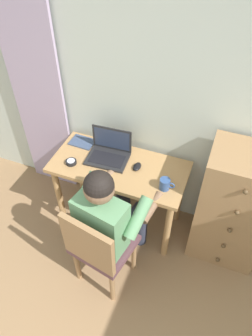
{
  "coord_description": "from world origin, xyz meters",
  "views": [
    {
      "loc": [
        0.27,
        0.16,
        2.55
      ],
      "look_at": [
        -0.35,
        1.77,
        0.83
      ],
      "focal_mm": 33.74,
      "sensor_mm": 36.0,
      "label": 1
    }
  ],
  "objects_px": {
    "person_seated": "(111,215)",
    "notebook_pad": "(82,142)",
    "desk_clock": "(71,162)",
    "chair": "(99,247)",
    "laptop": "(109,152)",
    "dresser": "(234,208)",
    "desk": "(119,176)",
    "coffee_mug": "(165,184)",
    "computer_mouse": "(137,167)"
  },
  "relations": [
    {
      "from": "person_seated",
      "to": "notebook_pad",
      "type": "height_order",
      "value": "person_seated"
    },
    {
      "from": "desk_clock",
      "to": "chair",
      "type": "bearing_deg",
      "value": -47.5
    },
    {
      "from": "chair",
      "to": "laptop",
      "type": "bearing_deg",
      "value": 106.48
    },
    {
      "from": "laptop",
      "to": "desk_clock",
      "type": "height_order",
      "value": "laptop"
    },
    {
      "from": "chair",
      "to": "desk_clock",
      "type": "xyz_separation_m",
      "value": [
        -0.47,
        0.51,
        0.25
      ]
    },
    {
      "from": "dresser",
      "to": "desk_clock",
      "type": "distance_m",
      "value": 1.37
    },
    {
      "from": "desk",
      "to": "chair",
      "type": "distance_m",
      "value": 0.64
    },
    {
      "from": "dresser",
      "to": "notebook_pad",
      "type": "bearing_deg",
      "value": 176.1
    },
    {
      "from": "desk",
      "to": "coffee_mug",
      "type": "distance_m",
      "value": 0.47
    },
    {
      "from": "laptop",
      "to": "computer_mouse",
      "type": "height_order",
      "value": "laptop"
    },
    {
      "from": "chair",
      "to": "coffee_mug",
      "type": "xyz_separation_m",
      "value": [
        0.33,
        0.52,
        0.28
      ]
    },
    {
      "from": "chair",
      "to": "notebook_pad",
      "type": "xyz_separation_m",
      "value": [
        -0.5,
        0.78,
        0.24
      ]
    },
    {
      "from": "laptop",
      "to": "chair",
      "type": "bearing_deg",
      "value": -73.52
    },
    {
      "from": "person_seated",
      "to": "notebook_pad",
      "type": "relative_size",
      "value": 5.74
    },
    {
      "from": "computer_mouse",
      "to": "person_seated",
      "type": "bearing_deg",
      "value": -92.26
    },
    {
      "from": "laptop",
      "to": "computer_mouse",
      "type": "relative_size",
      "value": 3.55
    },
    {
      "from": "desk",
      "to": "dresser",
      "type": "bearing_deg",
      "value": 3.49
    },
    {
      "from": "desk",
      "to": "coffee_mug",
      "type": "height_order",
      "value": "coffee_mug"
    },
    {
      "from": "desk_clock",
      "to": "laptop",
      "type": "bearing_deg",
      "value": 36.21
    },
    {
      "from": "person_seated",
      "to": "laptop",
      "type": "distance_m",
      "value": 0.58
    },
    {
      "from": "computer_mouse",
      "to": "laptop",
      "type": "bearing_deg",
      "value": 171.37
    },
    {
      "from": "desk",
      "to": "desk_clock",
      "type": "height_order",
      "value": "desk_clock"
    },
    {
      "from": "laptop",
      "to": "notebook_pad",
      "type": "distance_m",
      "value": 0.31
    },
    {
      "from": "chair",
      "to": "computer_mouse",
      "type": "relative_size",
      "value": 8.87
    },
    {
      "from": "dresser",
      "to": "computer_mouse",
      "type": "height_order",
      "value": "dresser"
    },
    {
      "from": "chair",
      "to": "computer_mouse",
      "type": "height_order",
      "value": "chair"
    },
    {
      "from": "laptop",
      "to": "desk_clock",
      "type": "relative_size",
      "value": 3.94
    },
    {
      "from": "laptop",
      "to": "coffee_mug",
      "type": "bearing_deg",
      "value": -18.37
    },
    {
      "from": "person_seated",
      "to": "desk_clock",
      "type": "bearing_deg",
      "value": 146.55
    },
    {
      "from": "person_seated",
      "to": "desk",
      "type": "bearing_deg",
      "value": 104.93
    },
    {
      "from": "laptop",
      "to": "notebook_pad",
      "type": "relative_size",
      "value": 1.69
    },
    {
      "from": "person_seated",
      "to": "chair",
      "type": "bearing_deg",
      "value": -99.73
    },
    {
      "from": "laptop",
      "to": "desk",
      "type": "bearing_deg",
      "value": -31.36
    },
    {
      "from": "dresser",
      "to": "computer_mouse",
      "type": "bearing_deg",
      "value": -177.69
    },
    {
      "from": "dresser",
      "to": "computer_mouse",
      "type": "relative_size",
      "value": 11.01
    },
    {
      "from": "laptop",
      "to": "computer_mouse",
      "type": "xyz_separation_m",
      "value": [
        0.27,
        -0.05,
        -0.04
      ]
    },
    {
      "from": "chair",
      "to": "desk",
      "type": "bearing_deg",
      "value": 98.0
    },
    {
      "from": "laptop",
      "to": "computer_mouse",
      "type": "bearing_deg",
      "value": -9.89
    },
    {
      "from": "computer_mouse",
      "to": "coffee_mug",
      "type": "height_order",
      "value": "coffee_mug"
    },
    {
      "from": "computer_mouse",
      "to": "notebook_pad",
      "type": "relative_size",
      "value": 0.48
    },
    {
      "from": "desk_clock",
      "to": "computer_mouse",
      "type": "bearing_deg",
      "value": 15.25
    },
    {
      "from": "person_seated",
      "to": "computer_mouse",
      "type": "xyz_separation_m",
      "value": [
        0.03,
        0.47,
        0.07
      ]
    },
    {
      "from": "chair",
      "to": "person_seated",
      "type": "distance_m",
      "value": 0.26
    },
    {
      "from": "desk",
      "to": "chair",
      "type": "relative_size",
      "value": 1.27
    },
    {
      "from": "dresser",
      "to": "computer_mouse",
      "type": "distance_m",
      "value": 0.84
    },
    {
      "from": "chair",
      "to": "person_seated",
      "type": "bearing_deg",
      "value": 80.27
    },
    {
      "from": "person_seated",
      "to": "notebook_pad",
      "type": "bearing_deg",
      "value": 131.61
    },
    {
      "from": "laptop",
      "to": "desk_clock",
      "type": "distance_m",
      "value": 0.32
    },
    {
      "from": "laptop",
      "to": "coffee_mug",
      "type": "relative_size",
      "value": 2.95
    },
    {
      "from": "desk",
      "to": "dresser",
      "type": "distance_m",
      "value": 0.96
    }
  ]
}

